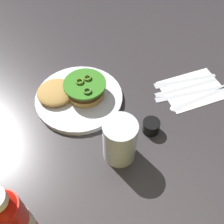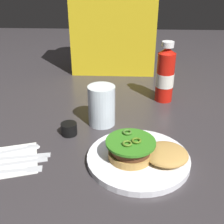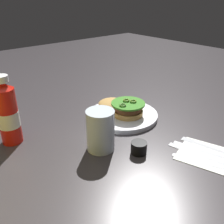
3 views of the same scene
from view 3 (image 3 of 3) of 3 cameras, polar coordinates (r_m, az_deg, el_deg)
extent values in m
plane|color=#343032|center=(0.77, 1.36, -6.42)|extent=(3.00, 3.00, 0.00)
cylinder|color=white|center=(0.90, 2.47, -0.69)|extent=(0.25, 0.25, 0.02)
cylinder|color=#B38644|center=(0.88, 3.65, -0.05)|extent=(0.11, 0.11, 0.02)
cylinder|color=#512D19|center=(0.87, 3.68, 0.95)|extent=(0.10, 0.10, 0.02)
cylinder|color=red|center=(0.87, 3.70, 1.60)|extent=(0.09, 0.09, 0.01)
cylinder|color=#31771D|center=(0.87, 3.71, 1.97)|extent=(0.12, 0.12, 0.01)
torus|color=#4F721B|center=(0.88, 3.28, 2.71)|extent=(0.02, 0.02, 0.01)
torus|color=#437227|center=(0.84, 2.48, 1.63)|extent=(0.02, 0.02, 0.01)
torus|color=#517620|center=(0.87, 4.88, 2.51)|extent=(0.02, 0.02, 0.01)
ellipsoid|color=#B38644|center=(0.94, 0.11, 1.91)|extent=(0.11, 0.11, 0.03)
cylinder|color=red|center=(0.78, -22.64, -0.94)|extent=(0.06, 0.06, 0.17)
cone|color=red|center=(0.74, -23.89, 5.55)|extent=(0.05, 0.05, 0.02)
cylinder|color=white|center=(0.74, -24.15, 6.94)|extent=(0.04, 0.04, 0.02)
cylinder|color=white|center=(0.78, -22.54, -1.48)|extent=(0.06, 0.06, 0.05)
cylinder|color=silver|center=(0.70, -2.83, -4.09)|extent=(0.08, 0.08, 0.12)
cylinder|color=black|center=(0.71, 6.01, -8.18)|extent=(0.05, 0.05, 0.03)
cube|color=white|center=(0.75, 21.96, -9.44)|extent=(0.21, 0.18, 0.00)
cube|color=silver|center=(0.78, 22.58, -7.74)|extent=(0.19, 0.05, 0.00)
cube|color=silver|center=(0.80, 16.94, -5.93)|extent=(0.04, 0.03, 0.00)
cube|color=silver|center=(0.76, 22.20, -8.72)|extent=(0.18, 0.06, 0.00)
cube|color=silver|center=(0.77, 16.79, -7.25)|extent=(0.08, 0.04, 0.00)
cube|color=silver|center=(0.74, 21.80, -9.76)|extent=(0.20, 0.05, 0.00)
cube|color=silver|center=(0.75, 15.77, -7.78)|extent=(0.08, 0.03, 0.00)
cube|color=silver|center=(0.71, 21.37, -10.87)|extent=(0.18, 0.09, 0.00)
ellipsoid|color=silver|center=(0.72, 15.01, -9.56)|extent=(0.04, 0.03, 0.00)
camera|label=1|loc=(0.54, -46.43, 39.02)|focal=43.30mm
camera|label=2|loc=(1.24, 25.63, 24.45)|focal=45.60mm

